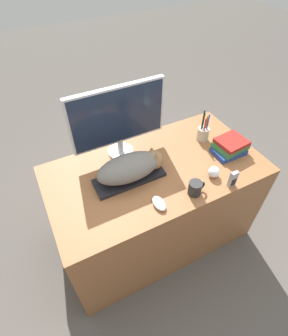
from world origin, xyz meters
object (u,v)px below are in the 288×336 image
monitor (118,118)px  keyboard (129,178)px  computer_mouse (159,203)px  pen_cup (203,133)px  baseball (214,172)px  cat (132,167)px  coffee_mug (195,188)px  phone (233,179)px  book_stack (230,146)px

monitor → keyboard: bearing=-102.1°
computer_mouse → pen_cup: size_ratio=0.46×
baseball → monitor: bearing=132.4°
cat → coffee_mug: (0.26, -0.26, -0.05)m
coffee_mug → phone: bearing=-12.7°
monitor → phone: (0.45, -0.55, -0.22)m
cat → pen_cup: 0.59m
keyboard → baseball: 0.50m
monitor → computer_mouse: monitor is taller
computer_mouse → baseball: bearing=6.0°
cat → monitor: size_ratio=0.70×
phone → book_stack: phone is taller
keyboard → coffee_mug: (0.28, -0.26, 0.03)m
monitor → phone: bearing=-50.6°
keyboard → computer_mouse: (0.06, -0.25, 0.00)m
coffee_mug → computer_mouse: bearing=175.8°
keyboard → cat: cat is taller
cat → baseball: bearing=-25.3°
computer_mouse → book_stack: bearing=15.1°
computer_mouse → baseball: 0.39m
pen_cup → keyboard: bearing=-169.6°
book_stack → pen_cup: bearing=111.6°
monitor → pen_cup: 0.61m
coffee_mug → book_stack: (0.40, 0.18, 0.01)m
monitor → pen_cup: bearing=-13.0°
coffee_mug → book_stack: 0.44m
pen_cup → book_stack: bearing=-68.4°
phone → monitor: bearing=129.4°
baseball → book_stack: bearing=29.1°
computer_mouse → pen_cup: bearing=33.3°
cat → baseball: size_ratio=5.98×
book_stack → computer_mouse: bearing=-164.9°
cat → pen_cup: size_ratio=1.76×
pen_cup → phone: bearing=-103.6°
baseball → phone: 0.12m
monitor → coffee_mug: (0.23, -0.50, -0.23)m
keyboard → coffee_mug: 0.39m
computer_mouse → coffee_mug: (0.22, -0.02, 0.03)m
coffee_mug → phone: size_ratio=0.98×
keyboard → cat: size_ratio=1.02×
cat → phone: 0.57m
computer_mouse → phone: phone is taller
keyboard → computer_mouse: size_ratio=3.89×
cat → monitor: monitor is taller
keyboard → coffee_mug: coffee_mug is taller
monitor → baseball: monitor is taller
monitor → pen_cup: monitor is taller
pen_cup → monitor: bearing=167.0°
coffee_mug → book_stack: book_stack is taller
phone → book_stack: bearing=52.6°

